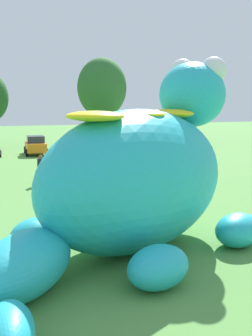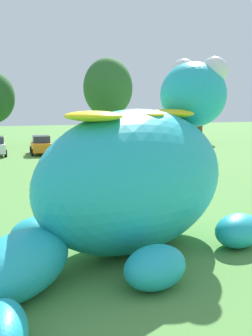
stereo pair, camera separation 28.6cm
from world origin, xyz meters
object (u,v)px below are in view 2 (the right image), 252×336
(giant_inflatable_creature, at_px, (137,178))
(spectator_near_inflatable, at_px, (45,169))
(car_orange, at_px, (41,145))
(spectator_wandering, at_px, (81,171))
(spectator_far_side, at_px, (138,157))
(box_truck, at_px, (154,133))
(car_yellow, at_px, (84,144))
(spectator_mid_field, at_px, (76,150))

(giant_inflatable_creature, xyz_separation_m, spectator_near_inflatable, (-0.70, 12.82, -1.48))
(car_orange, bearing_deg, giant_inflatable_creature, -93.43)
(giant_inflatable_creature, distance_m, spectator_wandering, 11.75)
(giant_inflatable_creature, relative_size, spectator_far_side, 6.14)
(giant_inflatable_creature, bearing_deg, spectator_far_side, 67.93)
(car_orange, relative_size, box_truck, 0.64)
(car_yellow, bearing_deg, car_orange, 175.00)
(spectator_wandering, bearing_deg, box_truck, 54.89)
(box_truck, height_order, spectator_far_side, box_truck)
(car_yellow, height_order, box_truck, box_truck)
(spectator_near_inflatable, bearing_deg, car_yellow, 66.82)
(giant_inflatable_creature, height_order, spectator_near_inflatable, giant_inflatable_creature)
(car_orange, height_order, spectator_wandering, car_orange)
(spectator_mid_field, distance_m, spectator_far_side, 6.68)
(car_yellow, xyz_separation_m, box_truck, (7.73, 1.32, 0.74))
(box_truck, height_order, spectator_near_inflatable, box_truck)
(box_truck, xyz_separation_m, spectator_near_inflatable, (-14.07, -16.14, -0.75))
(car_orange, bearing_deg, spectator_near_inflatable, -98.90)
(car_orange, distance_m, spectator_wandering, 16.40)
(spectator_wandering, bearing_deg, car_yellow, 74.41)
(giant_inflatable_creature, xyz_separation_m, spectator_mid_field, (3.57, 22.58, -1.48))
(spectator_wandering, relative_size, spectator_far_side, 1.00)
(spectator_wandering, distance_m, spectator_far_side, 7.60)
(giant_inflatable_creature, distance_m, spectator_mid_field, 22.91)
(box_truck, distance_m, spectator_near_inflatable, 21.43)
(spectator_mid_field, distance_m, spectator_wandering, 11.24)
(box_truck, relative_size, spectator_near_inflatable, 3.87)
(car_yellow, xyz_separation_m, spectator_wandering, (-4.48, -16.04, -0.01))
(car_yellow, xyz_separation_m, spectator_mid_field, (-2.08, -5.06, -0.01))
(spectator_mid_field, height_order, spectator_far_side, same)
(giant_inflatable_creature, bearing_deg, car_yellow, 78.45)
(box_truck, xyz_separation_m, spectator_mid_field, (-9.80, -6.38, -0.75))
(giant_inflatable_creature, height_order, box_truck, giant_inflatable_creature)
(giant_inflatable_creature, height_order, spectator_far_side, giant_inflatable_creature)
(spectator_wandering, height_order, spectator_far_side, same)
(box_truck, relative_size, spectator_wandering, 3.87)
(giant_inflatable_creature, relative_size, car_orange, 2.47)
(car_orange, xyz_separation_m, spectator_mid_field, (1.89, -5.41, -0.01))
(car_orange, relative_size, spectator_wandering, 2.48)
(car_orange, xyz_separation_m, spectator_far_side, (5.10, -11.26, -0.01))
(giant_inflatable_creature, bearing_deg, spectator_near_inflatable, 93.12)
(car_orange, bearing_deg, spectator_far_side, -65.63)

